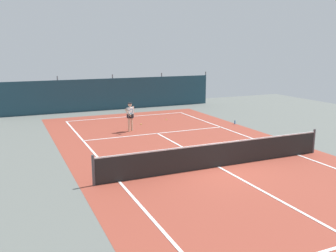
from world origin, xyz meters
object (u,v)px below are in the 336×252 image
(tennis_ball_midcourt, at_px, (167,120))
(tennis_net, at_px, (218,155))
(parked_car, at_px, (96,95))
(water_bottle, at_px, (235,122))
(tennis_player, at_px, (130,115))
(tennis_ball_near_player, at_px, (141,124))

(tennis_ball_midcourt, bearing_deg, tennis_net, -101.75)
(tennis_ball_midcourt, bearing_deg, parked_car, 108.11)
(parked_car, relative_size, water_bottle, 18.27)
(parked_car, xyz_separation_m, water_bottle, (6.09, -11.27, -0.72))
(tennis_player, distance_m, water_bottle, 6.69)
(tennis_net, relative_size, parked_car, 2.31)
(tennis_player, xyz_separation_m, tennis_ball_near_player, (1.18, 1.50, -0.93))
(tennis_player, relative_size, tennis_ball_near_player, 24.85)
(tennis_ball_near_player, xyz_separation_m, tennis_ball_midcourt, (2.05, 0.73, 0.00))
(tennis_net, distance_m, tennis_ball_near_player, 9.03)
(tennis_player, distance_m, tennis_ball_midcourt, 4.04)
(tennis_net, relative_size, water_bottle, 42.17)
(tennis_ball_midcourt, xyz_separation_m, water_bottle, (3.37, -2.94, 0.09))
(parked_car, height_order, water_bottle, parked_car)
(tennis_player, height_order, tennis_ball_near_player, tennis_player)
(parked_car, bearing_deg, water_bottle, 125.21)
(water_bottle, bearing_deg, tennis_ball_midcourt, 138.88)
(tennis_player, relative_size, parked_car, 0.37)
(tennis_ball_midcourt, height_order, water_bottle, water_bottle)
(tennis_player, relative_size, water_bottle, 6.83)
(water_bottle, bearing_deg, tennis_ball_near_player, 157.86)
(tennis_net, bearing_deg, tennis_ball_midcourt, 78.25)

